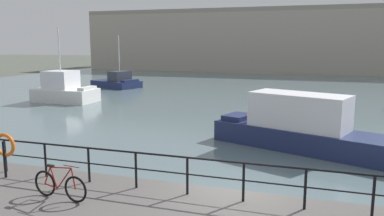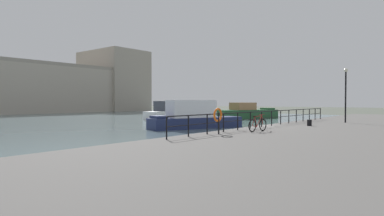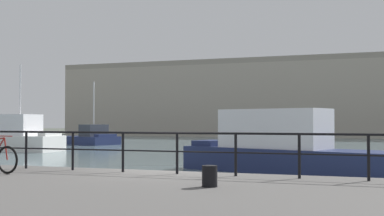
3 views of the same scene
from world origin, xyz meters
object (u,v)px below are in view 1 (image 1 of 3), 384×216
Objects in this scene: moored_green_narrowboat at (64,90)px; harbor_building at (346,39)px; life_ring_stand at (5,147)px; moored_cabin_cruiser at (117,82)px; parked_bicycle at (60,185)px; moored_red_daysailer at (304,128)px.

harbor_building is at bearing 60.66° from moored_green_narrowboat.
life_ring_stand is (10.78, -17.63, 0.71)m from moored_green_narrowboat.
moored_cabin_cruiser is 32.42m from parked_bicycle.
life_ring_stand is at bearing -57.98° from moored_green_narrowboat.
parked_bicycle is at bearing -19.57° from life_ring_stand.
moored_cabin_cruiser is at bearing 122.79° from parked_bicycle.
moored_red_daysailer is 12.24m from life_ring_stand.
moored_cabin_cruiser is (-0.85, 10.52, -0.38)m from moored_green_narrowboat.
parked_bicycle is at bearing -53.53° from moored_green_narrowboat.
moored_green_narrowboat is at bearing -64.60° from moored_cabin_cruiser.
parked_bicycle is at bearing -100.14° from harbor_building.
moored_red_daysailer reaches higher than life_ring_stand.
moored_red_daysailer reaches higher than parked_bicycle.
harbor_building reaches higher than moored_red_daysailer.
moored_cabin_cruiser is (-25.18, -31.79, -4.88)m from harbor_building.
moored_cabin_cruiser is 4.28× the size of life_ring_stand.
parked_bicycle is (-10.89, -60.89, -4.38)m from harbor_building.
moored_green_narrowboat reaches higher than moored_red_daysailer.
moored_red_daysailer is 11.30m from parked_bicycle.
life_ring_stand is at bearing -102.74° from harbor_building.
moored_red_daysailer is 5.19× the size of parked_bicycle.
parked_bicycle is (13.45, -18.57, 0.12)m from moored_green_narrowboat.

